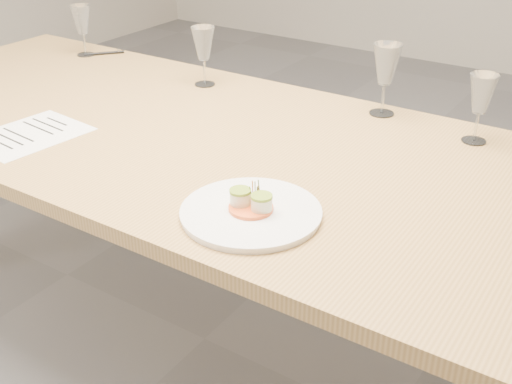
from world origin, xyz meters
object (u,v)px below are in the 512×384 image
Objects in this scene: dining_table at (196,154)px; wine_glass_1 at (203,45)px; dinner_plate at (251,211)px; wine_glass_3 at (482,95)px; ballpoint_pen at (104,53)px; wine_glass_2 at (386,66)px; wine_glass_0 at (82,21)px; recipe_sheet at (29,134)px.

dining_table is 12.33× the size of wine_glass_1.
dinner_plate is 0.73m from wine_glass_3.
wine_glass_1 is (0.54, -0.07, 0.13)m from ballpoint_pen.
dinner_plate is 0.73m from wine_glass_2.
wine_glass_2 is at bearing -49.31° from ballpoint_pen.
wine_glass_1 reaches higher than wine_glass_3.
wine_glass_0 is (-0.82, 0.37, 0.20)m from dining_table.
ballpoint_pen is 0.14m from wine_glass_0.
ballpoint_pen is 0.58× the size of wine_glass_2.
wine_glass_3 is (0.67, 0.36, 0.20)m from dining_table.
ballpoint_pen is (-1.16, 0.71, -0.01)m from dinner_plate.
wine_glass_0 is (-0.45, 0.64, 0.13)m from recipe_sheet.
wine_glass_0 reaches higher than ballpoint_pen.
wine_glass_2 is 1.12× the size of wine_glass_3.
dining_table is 12.75× the size of wine_glass_3.
wine_glass_2 is (-0.01, 0.72, 0.14)m from dinner_plate.
wine_glass_1 is (-0.22, 0.34, 0.20)m from dining_table.
wine_glass_1 is at bearing 123.28° from dining_table.
wine_glass_0 is 0.89× the size of wine_glass_2.
ballpoint_pen is 1.45m from wine_glass_3.
recipe_sheet is at bearing -103.70° from wine_glass_1.
wine_glass_0 is at bearing 151.08° from dinner_plate.
wine_glass_3 reaches higher than recipe_sheet.
wine_glass_2 is at bearing 169.54° from wine_glass_3.
wine_glass_3 is (1.44, -0.05, 0.13)m from ballpoint_pen.
ballpoint_pen is at bearing -179.79° from wine_glass_2.
wine_glass_1 is at bearing 82.35° from recipe_sheet.
wine_glass_3 is at bearing 37.18° from recipe_sheet.
recipe_sheet is at bearing 177.54° from dinner_plate.
wine_glass_2 reaches higher than wine_glass_0.
wine_glass_3 is at bearing 1.48° from wine_glass_1.
dining_table is 19.55× the size of ballpoint_pen.
wine_glass_0 reaches higher than recipe_sheet.
wine_glass_1 is 0.90m from wine_glass_3.
dinner_plate is at bearing -89.22° from wine_glass_2.
dining_table is 0.46m from wine_glass_1.
wine_glass_0 is at bearing 179.82° from wine_glass_3.
wine_glass_2 reaches higher than dining_table.
dinner_plate is at bearing -81.20° from ballpoint_pen.
ballpoint_pen is at bearing 39.92° from wine_glass_0.
dinner_plate reaches higher than dining_table.
wine_glass_0 is 1.00× the size of wine_glass_3.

